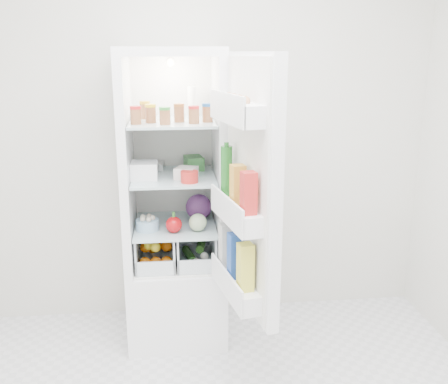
{
  "coord_description": "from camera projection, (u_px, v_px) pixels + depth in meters",
  "views": [
    {
      "loc": [
        -0.21,
        -1.74,
        1.77
      ],
      "look_at": [
        0.08,
        0.95,
        1.01
      ],
      "focal_mm": 40.0,
      "sensor_mm": 36.0,
      "label": 1
    }
  ],
  "objects": [
    {
      "name": "mushroom_bowl",
      "position": [
        147.0,
        225.0,
        2.97
      ],
      "size": [
        0.17,
        0.17,
        0.06
      ],
      "primitive_type": "cylinder",
      "rotation": [
        0.0,
        0.0,
        -0.32
      ],
      "color": "#9BC8E7",
      "rests_on": "shelf_low"
    },
    {
      "name": "room_walls",
      "position": [
        230.0,
        106.0,
        1.74
      ],
      "size": [
        3.02,
        3.02,
        2.61
      ],
      "color": "silver",
      "rests_on": "ground"
    },
    {
      "name": "red_cabbage",
      "position": [
        199.0,
        207.0,
        3.15
      ],
      "size": [
        0.16,
        0.16,
        0.16
      ],
      "primitive_type": "sphere",
      "color": "#56205D",
      "rests_on": "shelf_low"
    },
    {
      "name": "crisper_right",
      "position": [
        195.0,
        244.0,
        3.13
      ],
      "size": [
        0.23,
        0.46,
        0.22
      ],
      "primitive_type": null,
      "color": "silver",
      "rests_on": "refrigerator"
    },
    {
      "name": "condiment_jars",
      "position": [
        168.0,
        115.0,
        2.81
      ],
      "size": [
        0.46,
        0.32,
        0.08
      ],
      "color": "#B21919",
      "rests_on": "shelf_top"
    },
    {
      "name": "squeeze_bottle",
      "position": [
        192.0,
        102.0,
        3.04
      ],
      "size": [
        0.07,
        0.07,
        0.18
      ],
      "primitive_type": "cylinder",
      "rotation": [
        0.0,
        0.0,
        -0.42
      ],
      "color": "white",
      "rests_on": "shelf_top"
    },
    {
      "name": "veg_pile",
      "position": [
        196.0,
        251.0,
        3.14
      ],
      "size": [
        0.16,
        0.3,
        0.1
      ],
      "color": "#24511B",
      "rests_on": "refrigerator"
    },
    {
      "name": "tub_green",
      "position": [
        194.0,
        163.0,
        3.14
      ],
      "size": [
        0.13,
        0.16,
        0.08
      ],
      "primitive_type": "cube",
      "rotation": [
        0.0,
        0.0,
        0.16
      ],
      "color": "#397E3A",
      "rests_on": "shelf_mid"
    },
    {
      "name": "shelf_low",
      "position": [
        175.0,
        225.0,
        3.08
      ],
      "size": [
        0.49,
        0.53,
        0.01
      ],
      "primitive_type": "cube",
      "color": "#AFC8CD",
      "rests_on": "refrigerator"
    },
    {
      "name": "foil_tray",
      "position": [
        150.0,
        166.0,
        3.15
      ],
      "size": [
        0.18,
        0.14,
        0.04
      ],
      "primitive_type": "cube",
      "rotation": [
        0.0,
        0.0,
        -0.06
      ],
      "color": "#B9B9BE",
      "rests_on": "shelf_mid"
    },
    {
      "name": "shelf_top",
      "position": [
        172.0,
        122.0,
        2.91
      ],
      "size": [
        0.49,
        0.53,
        0.02
      ],
      "primitive_type": "cube",
      "color": "#AFC8CD",
      "rests_on": "refrigerator"
    },
    {
      "name": "shelf_mid",
      "position": [
        174.0,
        177.0,
        3.0
      ],
      "size": [
        0.49,
        0.53,
        0.02
      ],
      "primitive_type": "cube",
      "color": "#AFC8CD",
      "rests_on": "refrigerator"
    },
    {
      "name": "bell_pepper",
      "position": [
        174.0,
        225.0,
        2.93
      ],
      "size": [
        0.1,
        0.1,
        0.1
      ],
      "primitive_type": "sphere",
      "color": "#BA0B10",
      "rests_on": "shelf_low"
    },
    {
      "name": "tin_red",
      "position": [
        189.0,
        177.0,
        2.83
      ],
      "size": [
        0.13,
        0.13,
        0.07
      ],
      "primitive_type": "cylinder",
      "rotation": [
        0.0,
        0.0,
        0.39
      ],
      "color": "red",
      "rests_on": "shelf_mid"
    },
    {
      "name": "tub_cream",
      "position": [
        186.0,
        173.0,
        2.91
      ],
      "size": [
        0.15,
        0.15,
        0.07
      ],
      "primitive_type": "cube",
      "rotation": [
        0.0,
        0.0,
        -0.38
      ],
      "color": "silver",
      "rests_on": "shelf_mid"
    },
    {
      "name": "refrigerator",
      "position": [
        175.0,
        233.0,
        3.16
      ],
      "size": [
        0.6,
        0.6,
        1.8
      ],
      "color": "white",
      "rests_on": "ground"
    },
    {
      "name": "fridge_door",
      "position": [
        247.0,
        194.0,
        2.48
      ],
      "size": [
        0.28,
        0.6,
        1.3
      ],
      "rotation": [
        0.0,
        0.0,
        1.77
      ],
      "color": "white",
      "rests_on": "refrigerator"
    },
    {
      "name": "tub_white",
      "position": [
        144.0,
        170.0,
        2.91
      ],
      "size": [
        0.16,
        0.16,
        0.1
      ],
      "primitive_type": "cube",
      "rotation": [
        0.0,
        0.0,
        -0.02
      ],
      "color": "white",
      "rests_on": "shelf_mid"
    },
    {
      "name": "citrus_pile",
      "position": [
        155.0,
        251.0,
        3.07
      ],
      "size": [
        0.2,
        0.31,
        0.16
      ],
      "color": "#E85F0C",
      "rests_on": "refrigerator"
    },
    {
      "name": "salad_bag",
      "position": [
        198.0,
        222.0,
        2.95
      ],
      "size": [
        0.11,
        0.11,
        0.11
      ],
      "primitive_type": "sphere",
      "color": "#A7BC8D",
      "rests_on": "shelf_low"
    },
    {
      "name": "crisper_left",
      "position": [
        156.0,
        246.0,
        3.1
      ],
      "size": [
        0.23,
        0.46,
        0.22
      ],
      "primitive_type": null,
      "color": "silver",
      "rests_on": "refrigerator"
    }
  ]
}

